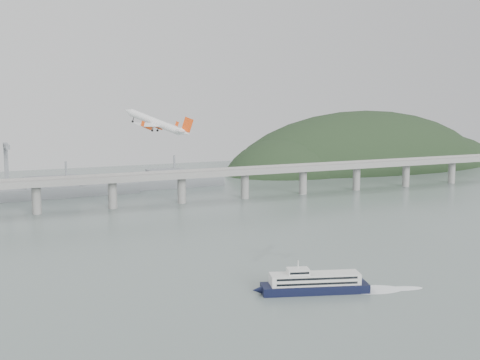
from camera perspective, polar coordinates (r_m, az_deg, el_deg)
name	(u,v)px	position (r m, az deg, el deg)	size (l,w,h in m)	color
ground	(294,280)	(275.85, 4.79, -8.86)	(900.00, 900.00, 0.00)	slate
bridge	(153,180)	(453.23, -7.75, -0.04)	(800.00, 22.00, 23.90)	gray
headland	(374,184)	(705.47, 11.86, -0.37)	(365.00, 155.00, 156.00)	black
ferry	(315,283)	(259.91, 6.66, -9.10)	(68.38, 27.92, 13.26)	black
airliner	(157,123)	(318.30, -7.39, 5.04)	(29.86, 31.06, 15.02)	white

